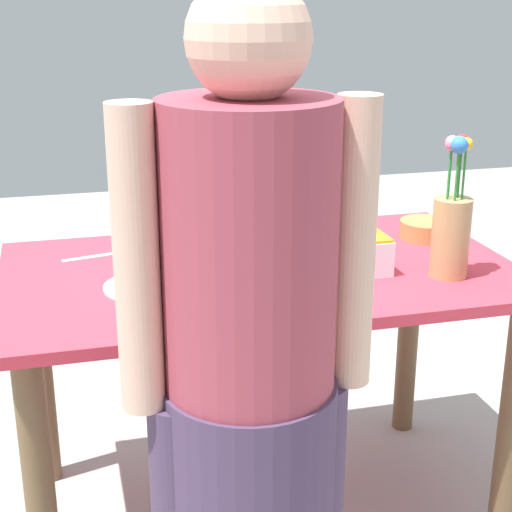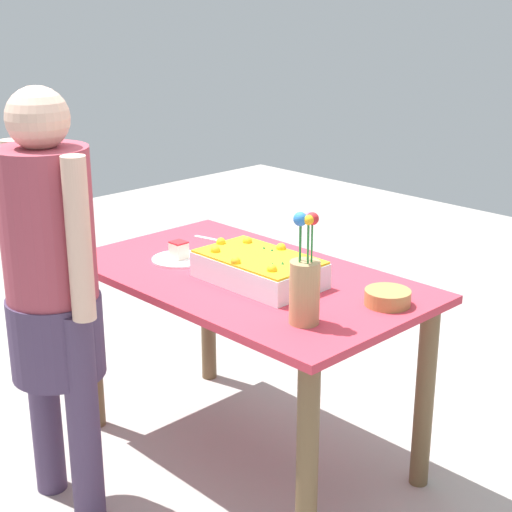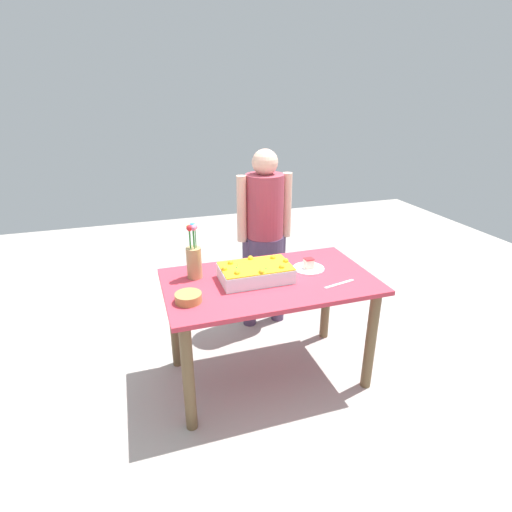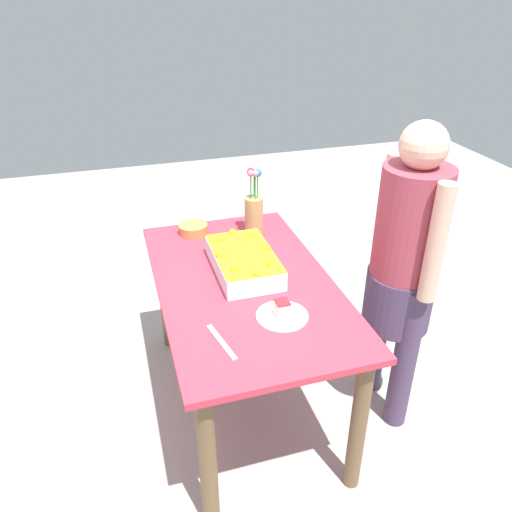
{
  "view_description": "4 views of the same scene",
  "coord_description": "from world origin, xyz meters",
  "px_view_note": "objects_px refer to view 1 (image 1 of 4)",
  "views": [
    {
      "loc": [
        0.5,
        1.9,
        1.46
      ],
      "look_at": [
        0.03,
        0.06,
        0.81
      ],
      "focal_mm": 55.0,
      "sensor_mm": 36.0,
      "label": 1
    },
    {
      "loc": [
        -2.0,
        1.89,
        1.75
      ],
      "look_at": [
        -0.09,
        0.04,
        0.86
      ],
      "focal_mm": 55.0,
      "sensor_mm": 36.0,
      "label": 2
    },
    {
      "loc": [
        -0.8,
        -2.19,
        1.89
      ],
      "look_at": [
        -0.07,
        0.07,
        0.9
      ],
      "focal_mm": 28.0,
      "sensor_mm": 36.0,
      "label": 3
    },
    {
      "loc": [
        1.87,
        -0.51,
        1.98
      ],
      "look_at": [
        0.01,
        0.05,
        0.89
      ],
      "focal_mm": 35.0,
      "sensor_mm": 36.0,
      "label": 4
    }
  ],
  "objects_px": {
    "cake_knife": "(104,255)",
    "flower_vase": "(451,227)",
    "person_standing": "(249,355)",
    "serving_plate_with_slice": "(147,281)",
    "sheet_cake": "(294,249)",
    "fruit_bowl": "(426,229)"
  },
  "relations": [
    {
      "from": "cake_knife",
      "to": "flower_vase",
      "type": "distance_m",
      "value": 0.94
    },
    {
      "from": "cake_knife",
      "to": "flower_vase",
      "type": "bearing_deg",
      "value": 143.39
    },
    {
      "from": "person_standing",
      "to": "serving_plate_with_slice",
      "type": "bearing_deg",
      "value": 9.9
    },
    {
      "from": "sheet_cake",
      "to": "person_standing",
      "type": "bearing_deg",
      "value": 66.59
    },
    {
      "from": "cake_knife",
      "to": "person_standing",
      "type": "bearing_deg",
      "value": 89.87
    },
    {
      "from": "sheet_cake",
      "to": "fruit_bowl",
      "type": "height_order",
      "value": "sheet_cake"
    },
    {
      "from": "cake_knife",
      "to": "serving_plate_with_slice",
      "type": "bearing_deg",
      "value": 95.09
    },
    {
      "from": "cake_knife",
      "to": "person_standing",
      "type": "height_order",
      "value": "person_standing"
    },
    {
      "from": "serving_plate_with_slice",
      "to": "flower_vase",
      "type": "relative_size",
      "value": 0.59
    },
    {
      "from": "sheet_cake",
      "to": "flower_vase",
      "type": "xyz_separation_m",
      "value": [
        -0.37,
        0.16,
        0.08
      ]
    },
    {
      "from": "sheet_cake",
      "to": "person_standing",
      "type": "distance_m",
      "value": 0.73
    },
    {
      "from": "cake_knife",
      "to": "fruit_bowl",
      "type": "bearing_deg",
      "value": 163.45
    },
    {
      "from": "cake_knife",
      "to": "fruit_bowl",
      "type": "distance_m",
      "value": 0.95
    },
    {
      "from": "flower_vase",
      "to": "person_standing",
      "type": "bearing_deg",
      "value": 37.87
    },
    {
      "from": "serving_plate_with_slice",
      "to": "fruit_bowl",
      "type": "relative_size",
      "value": 1.38
    },
    {
      "from": "sheet_cake",
      "to": "serving_plate_with_slice",
      "type": "bearing_deg",
      "value": 7.4
    },
    {
      "from": "person_standing",
      "to": "fruit_bowl",
      "type": "bearing_deg",
      "value": -42.23
    },
    {
      "from": "fruit_bowl",
      "to": "person_standing",
      "type": "distance_m",
      "value": 1.12
    },
    {
      "from": "serving_plate_with_slice",
      "to": "fruit_bowl",
      "type": "height_order",
      "value": "serving_plate_with_slice"
    },
    {
      "from": "serving_plate_with_slice",
      "to": "flower_vase",
      "type": "height_order",
      "value": "flower_vase"
    },
    {
      "from": "serving_plate_with_slice",
      "to": "person_standing",
      "type": "relative_size",
      "value": 0.14
    },
    {
      "from": "fruit_bowl",
      "to": "person_standing",
      "type": "xyz_separation_m",
      "value": [
        0.75,
        0.83,
        0.07
      ]
    }
  ]
}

